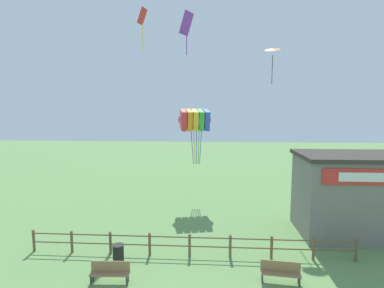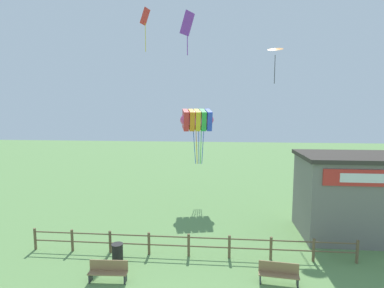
# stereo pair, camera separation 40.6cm
# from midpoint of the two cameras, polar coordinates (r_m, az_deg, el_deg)

# --- Properties ---
(wooden_fence) EXTENTS (17.03, 0.14, 1.20)m
(wooden_fence) POSITION_cam_midpoint_polar(r_m,az_deg,el_deg) (16.45, 0.11, -18.45)
(wooden_fence) COLOR brown
(wooden_fence) RESTS_ON ground_plane
(seaside_building) EXTENTS (7.14, 4.31, 4.98)m
(seaside_building) POSITION_cam_midpoint_polar(r_m,az_deg,el_deg) (20.92, 29.84, -8.48)
(seaside_building) COLOR slate
(seaside_building) RESTS_ON ground_plane
(park_bench_near_fence) EXTENTS (1.75, 0.48, 0.94)m
(park_bench_near_fence) POSITION_cam_midpoint_polar(r_m,az_deg,el_deg) (14.94, -14.86, -22.29)
(park_bench_near_fence) COLOR olive
(park_bench_near_fence) RESTS_ON ground_plane
(park_bench_by_building) EXTENTS (1.77, 0.59, 0.94)m
(park_bench_by_building) POSITION_cam_midpoint_polar(r_m,az_deg,el_deg) (14.91, 16.99, -22.41)
(park_bench_by_building) COLOR olive
(park_bench_by_building) RESTS_ON ground_plane
(trash_bin) EXTENTS (0.59, 0.59, 0.94)m
(trash_bin) POSITION_cam_midpoint_polar(r_m,az_deg,el_deg) (16.40, -13.28, -19.53)
(trash_bin) COLOR black
(trash_bin) RESTS_ON ground_plane
(kite_rainbow_parafoil) EXTENTS (3.09, 2.32, 4.59)m
(kite_rainbow_parafoil) POSITION_cam_midpoint_polar(r_m,az_deg,el_deg) (24.73, 1.42, 4.61)
(kite_rainbow_parafoil) COLOR #E54C8C
(kite_red_diamond) EXTENTS (0.74, 1.06, 3.49)m
(kite_red_diamond) POSITION_cam_midpoint_polar(r_m,az_deg,el_deg) (27.24, -8.46, 22.27)
(kite_red_diamond) COLOR red
(kite_orange_delta) EXTENTS (1.40, 1.37, 2.81)m
(kite_orange_delta) POSITION_cam_midpoint_polar(r_m,az_deg,el_deg) (24.35, 16.08, 16.91)
(kite_orange_delta) COLOR orange
(kite_purple_streamer) EXTENTS (0.89, 1.10, 2.55)m
(kite_purple_streamer) POSITION_cam_midpoint_polar(r_m,az_deg,el_deg) (19.72, -0.26, 21.62)
(kite_purple_streamer) COLOR purple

